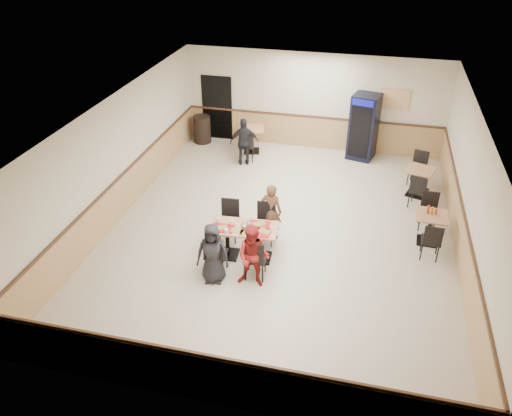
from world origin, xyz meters
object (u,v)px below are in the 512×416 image
(trash_bin, at_px, (202,129))
(back_table, at_px, (252,136))
(lone_diner, at_px, (244,142))
(side_table_near, at_px, (430,224))
(diner_woman_right, at_px, (253,257))
(diner_man_opposite, at_px, (271,211))
(main_table, at_px, (244,237))
(side_table_far, at_px, (418,178))
(pepsi_cooler, at_px, (364,127))
(diner_woman_left, at_px, (213,254))

(trash_bin, bearing_deg, back_table, -11.33)
(lone_diner, height_order, back_table, lone_diner)
(side_table_near, bearing_deg, diner_woman_right, -145.91)
(lone_diner, bearing_deg, diner_man_opposite, 94.04)
(main_table, distance_m, trash_bin, 6.43)
(side_table_near, height_order, side_table_far, side_table_far)
(main_table, relative_size, pepsi_cooler, 0.76)
(trash_bin, bearing_deg, lone_diner, -35.66)
(diner_woman_right, height_order, lone_diner, lone_diner)
(side_table_far, bearing_deg, diner_man_opposite, -140.04)
(side_table_far, distance_m, pepsi_cooler, 2.62)
(main_table, xyz_separation_m, trash_bin, (-2.91, 5.74, -0.08))
(trash_bin, bearing_deg, side_table_near, -31.39)
(diner_man_opposite, relative_size, side_table_near, 1.88)
(lone_diner, bearing_deg, back_table, -109.76)
(diner_woman_left, distance_m, diner_woman_right, 0.84)
(diner_man_opposite, bearing_deg, side_table_near, -164.54)
(diner_man_opposite, height_order, side_table_near, diner_man_opposite)
(side_table_near, xyz_separation_m, back_table, (-5.13, 3.85, 0.04))
(lone_diner, xyz_separation_m, trash_bin, (-1.75, 1.25, -0.28))
(side_table_near, relative_size, pepsi_cooler, 0.37)
(diner_man_opposite, bearing_deg, diner_woman_left, 71.73)
(diner_woman_right, distance_m, pepsi_cooler, 6.88)
(diner_woman_right, xyz_separation_m, back_table, (-1.59, 6.25, -0.17))
(diner_woman_left, xyz_separation_m, diner_man_opposite, (0.81, 1.84, 0.02))
(main_table, xyz_separation_m, side_table_far, (3.79, 3.75, -0.01))
(diner_woman_right, bearing_deg, main_table, 117.16)
(side_table_far, xyz_separation_m, trash_bin, (-6.70, 1.99, -0.07))
(side_table_far, bearing_deg, trash_bin, 163.49)
(diner_woman_left, relative_size, diner_woman_right, 0.97)
(diner_man_opposite, xyz_separation_m, side_table_far, (3.38, 2.83, -0.18))
(diner_woman_left, xyz_separation_m, trash_bin, (-2.51, 6.65, -0.23))
(diner_man_opposite, bearing_deg, main_table, 71.73)
(main_table, bearing_deg, diner_woman_right, -67.62)
(pepsi_cooler, relative_size, trash_bin, 2.25)
(main_table, distance_m, side_table_near, 4.26)
(main_table, xyz_separation_m, diner_woman_left, (-0.41, -0.92, 0.15))
(diner_woman_left, distance_m, trash_bin, 7.11)
(main_table, distance_m, diner_woman_left, 1.02)
(diner_woman_right, distance_m, back_table, 6.45)
(lone_diner, distance_m, back_table, 0.92)
(main_table, height_order, lone_diner, lone_diner)
(main_table, height_order, pepsi_cooler, pepsi_cooler)
(diner_man_opposite, xyz_separation_m, pepsi_cooler, (1.79, 4.86, 0.30))
(diner_man_opposite, bearing_deg, diner_woman_right, 96.26)
(main_table, bearing_deg, side_table_near, 17.15)
(diner_woman_right, bearing_deg, diner_man_opposite, 91.42)
(diner_woman_left, bearing_deg, side_table_near, 19.00)
(main_table, distance_m, diner_man_opposite, 1.02)
(main_table, distance_m, pepsi_cooler, 6.20)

